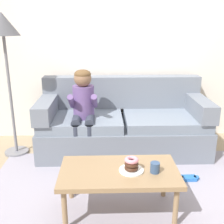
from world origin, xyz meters
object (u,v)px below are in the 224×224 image
Objects in this scene: couch at (123,125)px; toy_controller at (188,179)px; person_child at (83,106)px; floor_lamp at (4,36)px; coffee_table at (119,175)px; mug at (155,168)px; donut at (131,168)px.

toy_controller is at bearing -51.70° from couch.
toy_controller is at bearing -28.36° from person_child.
toy_controller is (0.65, -0.83, -0.32)m from couch.
floor_lamp is (-2.05, 0.75, 1.45)m from toy_controller.
person_child is at bearing 167.36° from toy_controller.
coffee_table reaches higher than toy_controller.
floor_lamp reaches higher than person_child.
couch is 1.94× the size of person_child.
couch is at bearing 97.16° from mug.
person_child is 9.18× the size of donut.
person_child is (-0.50, -0.21, 0.33)m from couch.
couch is 23.72× the size of mug.
couch is at bearing 84.60° from coffee_table.
floor_lamp is at bearing 175.75° from toy_controller.
couch is at bearing 88.93° from donut.
coffee_table is at bearing -71.48° from person_child.
floor_lamp reaches higher than couch.
floor_lamp is at bearing 140.66° from mug.
coffee_table is 11.29× the size of mug.
floor_lamp is at bearing 137.49° from donut.
person_child reaches higher than mug.
toy_controller is (0.68, 0.51, -0.43)m from donut.
floor_lamp reaches higher than donut.
donut reaches higher than toy_controller.
couch reaches higher than coffee_table.
floor_lamp is (-1.40, -0.08, 1.14)m from couch.
person_child is 1.46m from toy_controller.
person_child is 1.36m from mug.
toy_controller is (1.15, -0.62, -0.65)m from person_child.
coffee_table is at bearing -44.23° from floor_lamp.
mug reaches higher than coffee_table.
couch is 1.35m from donut.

